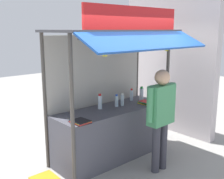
{
  "coord_description": "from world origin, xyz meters",
  "views": [
    {
      "loc": [
        -3.16,
        -3.56,
        2.32
      ],
      "look_at": [
        0.0,
        0.0,
        1.27
      ],
      "focal_mm": 44.34,
      "sensor_mm": 36.0,
      "label": 1
    }
  ],
  "objects_px": {
    "water_bottle_far_right": "(100,102)",
    "banana_bunch_inner_left": "(167,47)",
    "water_bottle_mid_right": "(117,101)",
    "banana_bunch_inner_right": "(105,51)",
    "water_bottle_right": "(141,94)",
    "magazine_stack_left": "(80,122)",
    "magazine_stack_front_right": "(146,103)",
    "water_bottle_back_left": "(122,100)",
    "vendor_person": "(161,111)",
    "water_bottle_center": "(132,95)"
  },
  "relations": [
    {
      "from": "water_bottle_center",
      "to": "water_bottle_mid_right",
      "type": "height_order",
      "value": "water_bottle_center"
    },
    {
      "from": "magazine_stack_front_right",
      "to": "banana_bunch_inner_left",
      "type": "relative_size",
      "value": 1.21
    },
    {
      "from": "water_bottle_back_left",
      "to": "vendor_person",
      "type": "height_order",
      "value": "vendor_person"
    },
    {
      "from": "water_bottle_center",
      "to": "vendor_person",
      "type": "height_order",
      "value": "vendor_person"
    },
    {
      "from": "water_bottle_far_right",
      "to": "banana_bunch_inner_left",
      "type": "xyz_separation_m",
      "value": [
        1.07,
        -0.6,
        0.95
      ]
    },
    {
      "from": "magazine_stack_front_right",
      "to": "banana_bunch_inner_right",
      "type": "bearing_deg",
      "value": -167.43
    },
    {
      "from": "water_bottle_center",
      "to": "vendor_person",
      "type": "bearing_deg",
      "value": -111.29
    },
    {
      "from": "water_bottle_back_left",
      "to": "magazine_stack_left",
      "type": "bearing_deg",
      "value": -166.17
    },
    {
      "from": "water_bottle_back_left",
      "to": "magazine_stack_left",
      "type": "distance_m",
      "value": 1.18
    },
    {
      "from": "water_bottle_mid_right",
      "to": "banana_bunch_inner_right",
      "type": "height_order",
      "value": "banana_bunch_inner_right"
    },
    {
      "from": "water_bottle_right",
      "to": "magazine_stack_front_right",
      "type": "distance_m",
      "value": 0.29
    },
    {
      "from": "water_bottle_mid_right",
      "to": "vendor_person",
      "type": "bearing_deg",
      "value": -84.16
    },
    {
      "from": "banana_bunch_inner_right",
      "to": "vendor_person",
      "type": "bearing_deg",
      "value": -28.08
    },
    {
      "from": "water_bottle_back_left",
      "to": "banana_bunch_inner_right",
      "type": "xyz_separation_m",
      "value": [
        -0.82,
        -0.49,
        0.97
      ]
    },
    {
      "from": "water_bottle_mid_right",
      "to": "banana_bunch_inner_left",
      "type": "bearing_deg",
      "value": -35.08
    },
    {
      "from": "water_bottle_center",
      "to": "magazine_stack_front_right",
      "type": "bearing_deg",
      "value": -84.89
    },
    {
      "from": "water_bottle_mid_right",
      "to": "banana_bunch_inner_left",
      "type": "relative_size",
      "value": 0.92
    },
    {
      "from": "water_bottle_mid_right",
      "to": "magazine_stack_left",
      "type": "relative_size",
      "value": 0.79
    },
    {
      "from": "water_bottle_mid_right",
      "to": "water_bottle_right",
      "type": "bearing_deg",
      "value": -0.41
    },
    {
      "from": "magazine_stack_front_right",
      "to": "water_bottle_right",
      "type": "bearing_deg",
      "value": 62.78
    },
    {
      "from": "water_bottle_right",
      "to": "magazine_stack_front_right",
      "type": "bearing_deg",
      "value": -117.22
    },
    {
      "from": "banana_bunch_inner_right",
      "to": "water_bottle_mid_right",
      "type": "bearing_deg",
      "value": 36.43
    },
    {
      "from": "water_bottle_right",
      "to": "banana_bunch_inner_left",
      "type": "bearing_deg",
      "value": -81.83
    },
    {
      "from": "water_bottle_far_right",
      "to": "vendor_person",
      "type": "relative_size",
      "value": 0.16
    },
    {
      "from": "water_bottle_back_left",
      "to": "water_bottle_far_right",
      "type": "relative_size",
      "value": 0.84
    },
    {
      "from": "water_bottle_back_left",
      "to": "magazine_stack_left",
      "type": "xyz_separation_m",
      "value": [
        -1.15,
        -0.28,
        -0.09
      ]
    },
    {
      "from": "water_bottle_far_right",
      "to": "vendor_person",
      "type": "distance_m",
      "value": 1.11
    },
    {
      "from": "water_bottle_far_right",
      "to": "magazine_stack_front_right",
      "type": "height_order",
      "value": "water_bottle_far_right"
    },
    {
      "from": "water_bottle_far_right",
      "to": "banana_bunch_inner_left",
      "type": "height_order",
      "value": "banana_bunch_inner_left"
    },
    {
      "from": "magazine_stack_left",
      "to": "vendor_person",
      "type": "xyz_separation_m",
      "value": [
        1.13,
        -0.64,
        0.08
      ]
    },
    {
      "from": "water_bottle_mid_right",
      "to": "water_bottle_back_left",
      "type": "height_order",
      "value": "water_bottle_back_left"
    },
    {
      "from": "magazine_stack_front_right",
      "to": "vendor_person",
      "type": "height_order",
      "value": "vendor_person"
    },
    {
      "from": "water_bottle_mid_right",
      "to": "banana_bunch_inner_left",
      "type": "height_order",
      "value": "banana_bunch_inner_left"
    },
    {
      "from": "water_bottle_center",
      "to": "water_bottle_mid_right",
      "type": "xyz_separation_m",
      "value": [
        -0.51,
        -0.12,
        -0.01
      ]
    },
    {
      "from": "magazine_stack_left",
      "to": "vendor_person",
      "type": "height_order",
      "value": "vendor_person"
    },
    {
      "from": "water_bottle_mid_right",
      "to": "banana_bunch_inner_right",
      "type": "distance_m",
      "value": 1.31
    },
    {
      "from": "water_bottle_right",
      "to": "banana_bunch_inner_left",
      "type": "relative_size",
      "value": 1.13
    },
    {
      "from": "magazine_stack_front_right",
      "to": "banana_bunch_inner_left",
      "type": "bearing_deg",
      "value": -54.98
    },
    {
      "from": "water_bottle_center",
      "to": "banana_bunch_inner_right",
      "type": "bearing_deg",
      "value": -152.26
    },
    {
      "from": "banana_bunch_inner_left",
      "to": "banana_bunch_inner_right",
      "type": "height_order",
      "value": "same"
    },
    {
      "from": "magazine_stack_left",
      "to": "banana_bunch_inner_left",
      "type": "bearing_deg",
      "value": -6.72
    },
    {
      "from": "magazine_stack_front_right",
      "to": "vendor_person",
      "type": "relative_size",
      "value": 0.18
    },
    {
      "from": "water_bottle_mid_right",
      "to": "water_bottle_back_left",
      "type": "relative_size",
      "value": 0.99
    },
    {
      "from": "water_bottle_mid_right",
      "to": "vendor_person",
      "type": "distance_m",
      "value": 0.96
    },
    {
      "from": "water_bottle_back_left",
      "to": "vendor_person",
      "type": "xyz_separation_m",
      "value": [
        -0.02,
        -0.92,
        -0.01
      ]
    },
    {
      "from": "water_bottle_mid_right",
      "to": "banana_bunch_inner_right",
      "type": "relative_size",
      "value": 0.89
    },
    {
      "from": "water_bottle_far_right",
      "to": "magazine_stack_front_right",
      "type": "xyz_separation_m",
      "value": [
        0.88,
        -0.32,
        -0.1
      ]
    },
    {
      "from": "water_bottle_far_right",
      "to": "magazine_stack_front_right",
      "type": "bearing_deg",
      "value": -20.14
    },
    {
      "from": "magazine_stack_left",
      "to": "banana_bunch_inner_right",
      "type": "xyz_separation_m",
      "value": [
        0.32,
        -0.21,
        1.05
      ]
    },
    {
      "from": "water_bottle_right",
      "to": "banana_bunch_inner_left",
      "type": "distance_m",
      "value": 1.08
    }
  ]
}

